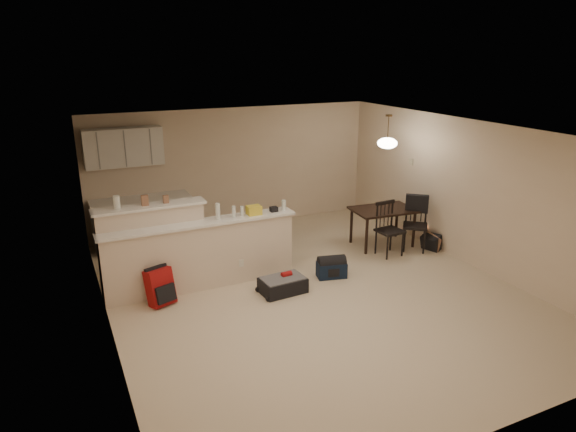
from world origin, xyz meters
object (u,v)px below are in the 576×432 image
navy_duffel (331,270)px  pendant_lamp (387,143)px  suitcase (283,285)px  red_backpack (160,287)px  dining_chair_near (390,229)px  black_daypack (431,242)px  dining_table (383,213)px  dining_chair_far (415,224)px

navy_duffel → pendant_lamp: bearing=41.7°
pendant_lamp → suitcase: pendant_lamp is taller
red_backpack → dining_chair_near: bearing=-17.4°
pendant_lamp → suitcase: 3.36m
dining_chair_near → black_daypack: 0.96m
dining_table → navy_duffel: size_ratio=2.59×
dining_chair_near → dining_chair_far: bearing=-2.4°
navy_duffel → black_daypack: 2.33m
dining_chair_near → suitcase: size_ratio=1.45×
dining_table → navy_duffel: bearing=-146.2°
dining_chair_far → suitcase: bearing=-130.1°
red_backpack → suitcase: bearing=-32.5°
pendant_lamp → suitcase: (-2.58, -1.04, -1.87)m
suitcase → red_backpack: red_backpack is taller
dining_chair_near → dining_table: bearing=65.8°
pendant_lamp → navy_duffel: bearing=-151.5°
pendant_lamp → black_daypack: (0.70, -0.61, -1.84)m
red_backpack → dining_table: bearing=-11.2°
black_daypack → navy_duffel: bearing=77.4°
dining_table → dining_chair_near: bearing=-105.2°
red_backpack → black_daypack: (5.08, 0.00, -0.13)m
pendant_lamp → navy_duffel: pendant_lamp is taller
pendant_lamp → dining_table: bearing=-153.4°
dining_table → black_daypack: size_ratio=3.71×
dining_chair_far → red_backpack: bearing=-139.1°
suitcase → navy_duffel: 0.98m
dining_chair_near → red_backpack: size_ratio=1.81×
pendant_lamp → dining_chair_near: bearing=-110.6°
pendant_lamp → black_daypack: size_ratio=1.87×
pendant_lamp → suitcase: bearing=-158.1°
dining_chair_near → pendant_lamp: bearing=65.8°
suitcase → dining_chair_far: bearing=7.1°
dining_table → dining_chair_far: dining_chair_far is taller
red_backpack → black_daypack: size_ratio=1.65×
dining_table → pendant_lamp: (0.00, 0.00, 1.35)m
dining_table → pendant_lamp: pendant_lamp is taller
suitcase → black_daypack: (3.28, 0.42, 0.03)m
dining_table → pendant_lamp: 1.35m
dining_chair_near → black_daypack: (0.88, -0.13, -0.35)m
suitcase → black_daypack: 3.31m
dining_chair_far → black_daypack: size_ratio=3.03×
dining_chair_near → black_daypack: size_ratio=2.98×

